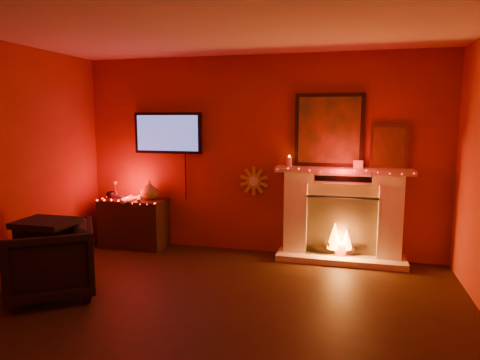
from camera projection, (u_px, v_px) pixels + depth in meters
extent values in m
plane|color=black|center=(197.00, 338.00, 3.66)|extent=(5.00, 5.00, 0.00)
plane|color=beige|center=(192.00, 8.00, 3.27)|extent=(5.00, 5.00, 0.00)
plane|color=maroon|center=(258.00, 156.00, 5.86)|extent=(5.00, 0.00, 5.00)
cube|color=#F3DFCC|center=(340.00, 259.00, 5.58)|extent=(1.65, 0.40, 0.08)
cube|color=#F3DFCC|center=(296.00, 216.00, 5.74)|extent=(0.30, 0.22, 0.95)
cube|color=#F3DFCC|center=(390.00, 221.00, 5.45)|extent=(0.30, 0.22, 0.95)
cube|color=#F3DFCC|center=(343.00, 178.00, 5.51)|extent=(1.50, 0.22, 0.14)
cube|color=#F3DFCC|center=(343.00, 170.00, 5.44)|extent=(1.72, 0.34, 0.06)
cube|color=#936E55|center=(342.00, 218.00, 5.65)|extent=(0.90, 0.10, 0.95)
cube|color=black|center=(341.00, 227.00, 5.49)|extent=(0.90, 0.02, 0.78)
cylinder|color=black|center=(333.00, 249.00, 5.65)|extent=(0.55, 0.09, 0.09)
cylinder|color=black|center=(347.00, 246.00, 5.62)|extent=(0.51, 0.18, 0.08)
cone|color=orange|center=(335.00, 236.00, 5.62)|extent=(0.20, 0.20, 0.34)
cone|color=orange|center=(346.00, 239.00, 5.60)|extent=(0.16, 0.16, 0.26)
sphere|color=#FF3F07|center=(341.00, 249.00, 5.62)|extent=(0.18, 0.18, 0.18)
cube|color=black|center=(329.00, 130.00, 5.55)|extent=(0.88, 0.05, 0.95)
cube|color=#AF5117|center=(329.00, 130.00, 5.52)|extent=(0.78, 0.01, 0.85)
cube|color=#A87631|center=(389.00, 146.00, 5.40)|extent=(0.46, 0.04, 0.56)
cube|color=olive|center=(389.00, 146.00, 5.38)|extent=(0.38, 0.01, 0.48)
cylinder|color=beige|center=(289.00, 162.00, 5.65)|extent=(0.07, 0.07, 0.12)
cube|color=white|center=(358.00, 164.00, 5.42)|extent=(0.12, 0.01, 0.10)
cube|color=black|center=(168.00, 133.00, 6.09)|extent=(1.00, 0.06, 0.58)
cube|color=#4A5AC0|center=(167.00, 133.00, 6.06)|extent=(0.92, 0.01, 0.50)
cylinder|color=black|center=(186.00, 176.00, 6.13)|extent=(0.02, 0.02, 0.66)
cylinder|color=gold|center=(254.00, 181.00, 5.91)|extent=(0.20, 0.03, 0.20)
cylinder|color=white|center=(254.00, 181.00, 5.89)|extent=(0.13, 0.01, 0.13)
cube|color=black|center=(134.00, 223.00, 6.21)|extent=(0.92, 0.46, 0.70)
imported|color=brown|center=(149.00, 190.00, 6.13)|extent=(0.26, 0.26, 0.27)
imported|color=black|center=(111.00, 195.00, 6.19)|extent=(0.12, 0.12, 0.10)
cylinder|color=white|center=(126.00, 199.00, 6.07)|extent=(0.08, 0.38, 0.05)
cylinder|color=white|center=(130.00, 200.00, 6.00)|extent=(0.07, 0.38, 0.05)
cylinder|color=white|center=(139.00, 198.00, 6.08)|extent=(0.21, 0.36, 0.05)
cube|color=#591A19|center=(117.00, 199.00, 6.11)|extent=(0.20, 0.14, 0.03)
cube|color=#1B293F|center=(118.00, 197.00, 6.12)|extent=(0.17, 0.12, 0.02)
imported|color=black|center=(51.00, 260.00, 4.47)|extent=(1.16, 1.16, 0.77)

